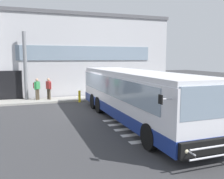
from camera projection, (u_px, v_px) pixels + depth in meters
name	position (u px, v px, depth m)	size (l,w,h in m)	color
ground_plane	(95.00, 112.00, 15.34)	(80.00, 90.00, 0.02)	#353538
bay_paint_stripes	(156.00, 126.00, 12.06)	(4.40, 3.96, 0.01)	silver
terminal_building	(60.00, 56.00, 25.47)	(19.38, 13.80, 7.26)	#B7B7BC
boarding_curb	(80.00, 99.00, 19.82)	(21.58, 2.00, 0.15)	#9E9B93
entry_support_column	(25.00, 66.00, 18.70)	(0.28, 0.28, 5.26)	slate
bus_main_foreground	(134.00, 97.00, 12.85)	(3.03, 12.03, 2.70)	silver
passenger_near_column	(37.00, 88.00, 18.72)	(0.52, 0.51, 1.68)	#4C4233
passenger_by_doorway	(49.00, 88.00, 18.93)	(0.40, 0.50, 1.68)	#4C4233
safety_bollard_yellow	(79.00, 96.00, 18.57)	(0.18, 0.18, 0.90)	yellow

